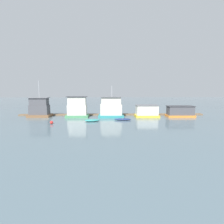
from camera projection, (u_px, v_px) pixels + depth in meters
The scene contains 11 objects.
ground_plane at pixel (112, 117), 45.77m from camera, with size 200.00×200.00×0.00m, color slate.
dock_walkway at pixel (112, 114), 48.81m from camera, with size 51.00×1.59×0.30m, color brown.
houseboat_brown at pixel (39, 108), 45.51m from camera, with size 5.64×3.52×9.33m.
houseboat_green at pixel (77, 108), 44.80m from camera, with size 5.76×3.23×5.36m.
houseboat_teal at pixel (111, 108), 44.93m from camera, with size 6.47×3.89×7.99m.
houseboat_yellow at pixel (147, 111), 45.52m from camera, with size 6.06×3.82×3.12m.
houseboat_orange at pixel (180, 112), 45.61m from camera, with size 7.06×3.27×2.88m.
dinghy_teal at pixel (92, 120), 39.26m from camera, with size 3.46×1.96×0.52m.
dinghy_navy at pixel (123, 119), 40.66m from camera, with size 4.04×1.50×0.49m.
mooring_post_far_left at pixel (81, 113), 47.50m from camera, with size 0.27×0.27×1.32m, color brown.
buoy_red at pixel (52, 122), 36.44m from camera, with size 0.68×0.68×0.68m, color red.
Camera 1 is at (-1.12, -45.17, 7.42)m, focal length 28.00 mm.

